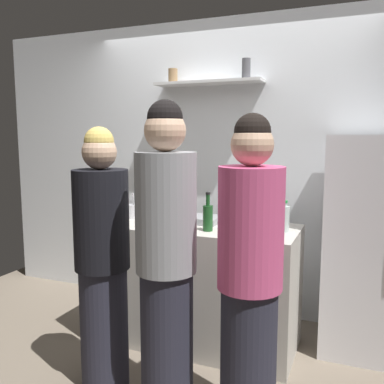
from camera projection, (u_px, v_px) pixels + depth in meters
name	position (u px, v px, depth m)	size (l,w,h in m)	color
ground_plane	(172.00, 375.00, 2.83)	(5.28, 5.28, 0.00)	#726656
back_wall_assembly	(229.00, 168.00, 3.80)	(4.80, 0.32, 2.60)	white
refrigerator	(368.00, 246.00, 3.06)	(0.60, 0.59, 1.60)	white
counter	(192.00, 283.00, 3.27)	(1.59, 0.66, 0.92)	#B7B2A8
baking_pan	(198.00, 219.00, 3.29)	(0.34, 0.24, 0.05)	gray
utensil_holder	(131.00, 211.00, 3.46)	(0.10, 0.10, 0.22)	#B2B2B7
wine_bottle_amber_glass	(176.00, 206.00, 3.44)	(0.07, 0.07, 0.28)	#472814
wine_bottle_pale_glass	(157.00, 208.00, 3.34)	(0.07, 0.07, 0.27)	#B2BFB2
wine_bottle_green_glass	(208.00, 217.00, 2.98)	(0.07, 0.07, 0.28)	#19471E
water_bottle_plastic	(283.00, 218.00, 2.95)	(0.08, 0.08, 0.22)	silver
person_grey_hoodie	(166.00, 262.00, 2.35)	(0.34, 0.34, 1.78)	#262633
person_blonde	(102.00, 262.00, 2.62)	(0.34, 0.34, 1.65)	#262633
person_pink_top	(250.00, 280.00, 2.20)	(0.34, 0.34, 1.70)	#262633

